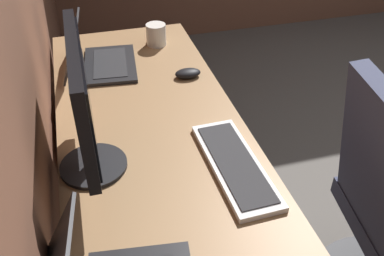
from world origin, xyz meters
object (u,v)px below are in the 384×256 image
Objects in this scene: laptop_leftmost at (95,57)px; mouse_main at (188,73)px; coffee_mug at (156,34)px; drawer_pedestal at (142,176)px; keyboard_spare at (235,164)px; monitor_primary at (83,102)px.

laptop_leftmost reaches higher than mouse_main.
coffee_mug is (0.33, 0.06, 0.03)m from mouse_main.
drawer_pedestal is 0.53m from laptop_leftmost.
keyboard_spare is (-0.74, -0.34, -0.04)m from laptop_leftmost.
keyboard_spare is (-0.45, -0.23, 0.39)m from drawer_pedestal.
coffee_mug is at bearing 3.49° from keyboard_spare.
coffee_mug reaches higher than mouse_main.
keyboard_spare is at bearing -153.18° from drawer_pedestal.
laptop_leftmost is 3.34× the size of mouse_main.
keyboard_spare is (-0.11, -0.40, -0.22)m from monitor_primary.
drawer_pedestal is at bearing 158.38° from coffee_mug.
laptop_leftmost is 2.71× the size of coffee_mug.
monitor_primary is 0.65m from laptop_leftmost.
keyboard_spare is at bearing -176.51° from coffee_mug.
laptop_leftmost is 0.81m from keyboard_spare.
coffee_mug reaches higher than keyboard_spare.
monitor_primary is at bearing 155.59° from coffee_mug.
monitor_primary is 0.87m from coffee_mug.
coffee_mug is (0.89, 0.05, 0.04)m from keyboard_spare.
keyboard_spare is at bearing -105.82° from monitor_primary.
keyboard_spare reaches higher than drawer_pedestal.
keyboard_spare is 0.89m from coffee_mug.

